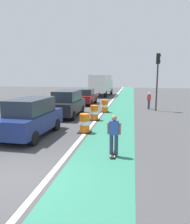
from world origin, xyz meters
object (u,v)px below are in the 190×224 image
(parked_suv_second, at_px, (67,103))
(parked_suv_nearest, at_px, (31,117))
(pedestrian_crossing, at_px, (149,100))
(traffic_barrel_front, at_px, (85,123))
(traffic_barrel_back, at_px, (105,106))
(traffic_barrel_mid, at_px, (94,113))
(delivery_truck_down_block, at_px, (102,84))
(traffic_light_corner, at_px, (158,72))
(skateboarder_on_lane, at_px, (114,134))
(parked_sedan_third, at_px, (86,97))

(parked_suv_second, bearing_deg, parked_suv_nearest, -92.26)
(parked_suv_nearest, distance_m, pedestrian_crossing, 12.60)
(traffic_barrel_front, height_order, traffic_barrel_back, same)
(parked_suv_second, relative_size, traffic_barrel_front, 4.23)
(traffic_barrel_front, distance_m, traffic_barrel_mid, 3.48)
(traffic_barrel_mid, relative_size, delivery_truck_down_block, 0.14)
(traffic_light_corner, bearing_deg, traffic_barrel_mid, -133.33)
(parked_suv_nearest, bearing_deg, traffic_light_corner, 52.96)
(skateboarder_on_lane, height_order, parked_sedan_third, parked_sedan_third)
(parked_suv_second, relative_size, delivery_truck_down_block, 0.60)
(traffic_barrel_mid, xyz_separation_m, traffic_barrel_back, (0.30, 3.49, 0.00))
(parked_suv_second, xyz_separation_m, traffic_barrel_mid, (2.35, -1.12, -0.50))
(traffic_barrel_mid, xyz_separation_m, traffic_light_corner, (4.82, 5.11, 2.97))
(parked_suv_second, bearing_deg, traffic_barrel_back, 41.76)
(parked_suv_nearest, height_order, parked_suv_second, same)
(skateboarder_on_lane, distance_m, parked_suv_second, 9.09)
(pedestrian_crossing, bearing_deg, traffic_barrel_front, -113.92)
(traffic_barrel_mid, bearing_deg, parked_suv_nearest, -118.79)
(traffic_barrel_front, xyz_separation_m, delivery_truck_down_block, (-2.11, 21.62, 1.31))
(parked_suv_nearest, bearing_deg, traffic_barrel_mid, 61.21)
(parked_suv_nearest, distance_m, traffic_barrel_front, 2.94)
(traffic_barrel_front, relative_size, delivery_truck_down_block, 0.14)
(skateboarder_on_lane, xyz_separation_m, traffic_barrel_back, (-1.71, 10.35, -0.38))
(delivery_truck_down_block, bearing_deg, traffic_barrel_front, -84.42)
(traffic_light_corner, bearing_deg, pedestrian_crossing, 126.53)
(parked_sedan_third, relative_size, pedestrian_crossing, 2.57)
(skateboarder_on_lane, relative_size, parked_suv_second, 0.37)
(traffic_barrel_front, bearing_deg, traffic_barrel_mid, 90.92)
(traffic_barrel_mid, bearing_deg, traffic_barrel_back, 85.02)
(skateboarder_on_lane, distance_m, traffic_barrel_back, 10.49)
(parked_sedan_third, xyz_separation_m, pedestrian_crossing, (6.64, -2.28, 0.03))
(skateboarder_on_lane, bearing_deg, pedestrian_crossing, 80.17)
(parked_suv_nearest, distance_m, traffic_barrel_mid, 5.38)
(parked_sedan_third, bearing_deg, traffic_barrel_front, -78.06)
(traffic_light_corner, xyz_separation_m, pedestrian_crossing, (-0.60, 0.80, -2.64))
(traffic_light_corner, bearing_deg, parked_suv_nearest, -127.04)
(traffic_barrel_front, height_order, traffic_light_corner, traffic_light_corner)
(skateboarder_on_lane, relative_size, traffic_barrel_back, 1.55)
(traffic_barrel_mid, bearing_deg, parked_sedan_third, 106.41)
(traffic_barrel_front, xyz_separation_m, traffic_barrel_mid, (-0.06, 3.48, 0.00))
(parked_sedan_third, relative_size, delivery_truck_down_block, 0.53)
(parked_suv_second, xyz_separation_m, traffic_barrel_front, (2.41, -4.60, -0.50))
(parked_suv_nearest, xyz_separation_m, traffic_barrel_back, (2.88, 8.18, -0.50))
(skateboarder_on_lane, bearing_deg, traffic_light_corner, 76.80)
(traffic_barrel_mid, bearing_deg, skateboarder_on_lane, -73.67)
(parked_suv_nearest, relative_size, traffic_light_corner, 0.91)
(parked_suv_nearest, bearing_deg, traffic_barrel_front, 24.67)
(skateboarder_on_lane, bearing_deg, delivery_truck_down_block, 99.24)
(skateboarder_on_lane, height_order, parked_suv_second, parked_suv_second)
(traffic_barrel_back, bearing_deg, parked_suv_second, -138.24)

